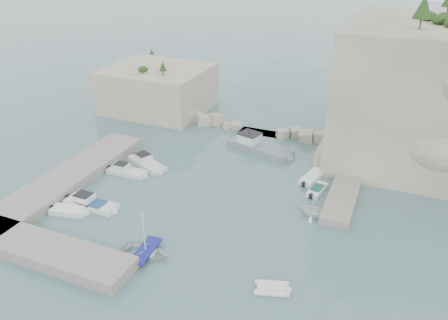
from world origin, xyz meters
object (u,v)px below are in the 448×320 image
at_px(rowboat, 146,254).
at_px(tender_east_d, 331,166).
at_px(tender_east_b, 317,192).
at_px(inflatable_dinghy, 272,290).
at_px(work_boat, 260,151).
at_px(tender_east_c, 312,179).
at_px(motorboat_a, 147,165).
at_px(motorboat_d, 92,206).
at_px(motorboat_e, 70,213).
at_px(motorboat_b, 127,174).
at_px(tender_east_a, 312,215).

distance_m(rowboat, tender_east_d, 27.01).
xyz_separation_m(tender_east_b, tender_east_d, (0.22, 7.03, 0.00)).
bearing_deg(inflatable_dinghy, work_boat, 93.92).
xyz_separation_m(tender_east_c, work_boat, (-8.23, 5.12, 0.00)).
xyz_separation_m(motorboat_a, motorboat_d, (-0.43, -10.56, 0.00)).
xyz_separation_m(motorboat_a, tender_east_c, (20.05, 4.61, 0.00)).
xyz_separation_m(motorboat_e, rowboat, (11.08, -2.69, 0.00)).
height_order(rowboat, tender_east_b, rowboat).
bearing_deg(tender_east_c, tender_east_d, -5.96).
bearing_deg(motorboat_a, rowboat, -32.90).
xyz_separation_m(motorboat_d, motorboat_e, (-1.34, -1.90, 0.00)).
bearing_deg(inflatable_dinghy, tender_east_b, 72.94).
height_order(inflatable_dinghy, work_boat, work_boat).
distance_m(motorboat_a, tender_east_c, 20.57).
bearing_deg(inflatable_dinghy, rowboat, 163.89).
bearing_deg(motorboat_e, tender_east_b, 19.23).
bearing_deg(work_boat, rowboat, -80.43).
height_order(motorboat_b, tender_east_a, tender_east_a).
distance_m(motorboat_e, tender_east_b, 27.15).
height_order(motorboat_b, work_boat, work_boat).
relative_size(inflatable_dinghy, tender_east_b, 0.82).
relative_size(motorboat_b, tender_east_d, 1.17).
distance_m(motorboat_d, motorboat_e, 2.33).
distance_m(tender_east_d, work_boat, 9.70).
height_order(motorboat_d, rowboat, motorboat_d).
bearing_deg(work_boat, tender_east_a, -36.34).
bearing_deg(tender_east_d, work_boat, 107.94).
relative_size(motorboat_b, rowboat, 1.23).
distance_m(motorboat_d, motorboat_b, 7.68).
height_order(motorboat_a, motorboat_d, same).
bearing_deg(tender_east_c, motorboat_e, 140.41).
xyz_separation_m(rowboat, work_boat, (2.51, 24.89, 0.00)).
distance_m(motorboat_b, tender_east_d, 25.45).
height_order(motorboat_a, work_boat, work_boat).
bearing_deg(tender_east_d, motorboat_a, 135.17).
relative_size(motorboat_b, work_boat, 0.54).
relative_size(motorboat_e, work_boat, 0.41).
height_order(motorboat_a, tender_east_b, motorboat_a).
relative_size(tender_east_c, work_boat, 0.47).
xyz_separation_m(tender_east_a, tender_east_b, (-0.60, 4.89, 0.00)).
bearing_deg(tender_east_c, motorboat_d, 138.91).
bearing_deg(motorboat_d, inflatable_dinghy, -11.45).
relative_size(tender_east_b, work_boat, 0.37).
xyz_separation_m(motorboat_d, tender_east_a, (22.29, 7.60, 0.00)).
bearing_deg(motorboat_b, motorboat_e, -96.86).
bearing_deg(motorboat_b, motorboat_d, -87.91).
xyz_separation_m(tender_east_a, tender_east_c, (-1.82, 7.58, 0.00)).
height_order(motorboat_e, work_boat, work_boat).
relative_size(motorboat_a, rowboat, 1.52).
distance_m(motorboat_d, tender_east_b, 25.02).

